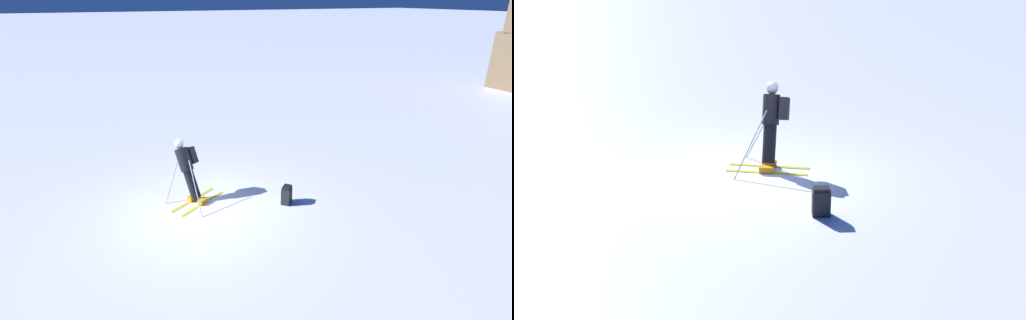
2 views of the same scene
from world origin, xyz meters
TOP-DOWN VIEW (x-y plane):
  - ground_plane at (0.00, 0.00)m, footprint 300.00×300.00m
  - skier at (-0.69, -0.14)m, footprint 1.53×1.62m
  - spare_backpack at (0.68, 2.08)m, footprint 0.37×0.37m

SIDE VIEW (x-z plane):
  - ground_plane at x=0.00m, z-range 0.00..0.00m
  - spare_backpack at x=0.68m, z-range -0.01..0.49m
  - skier at x=-0.69m, z-range 0.07..1.76m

